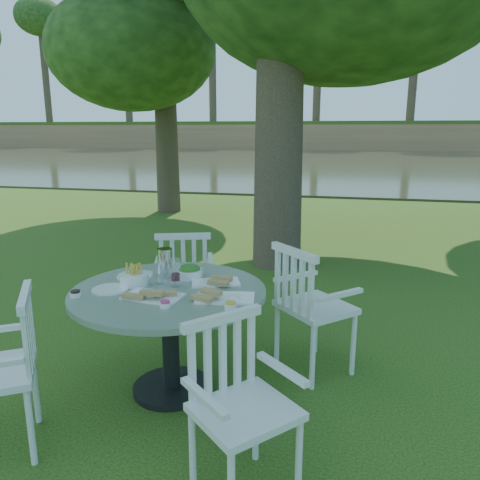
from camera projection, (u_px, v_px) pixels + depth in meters
name	position (u px, v px, depth m)	size (l,w,h in m)	color
ground	(235.00, 335.00, 4.28)	(140.00, 140.00, 0.00)	#1E3C0C
table	(169.00, 310.00, 3.24)	(1.34, 1.34, 0.77)	black
chair_ne	(306.00, 300.00, 3.50)	(0.69, 0.69, 1.00)	silver
chair_nw	(184.00, 273.00, 4.24)	(0.60, 0.58, 0.95)	silver
chair_sw	(10.00, 360.00, 2.67)	(0.63, 0.64, 0.95)	silver
chair_se	(235.00, 391.00, 2.37)	(0.64, 0.64, 0.92)	silver
tableware	(166.00, 279.00, 3.29)	(1.21, 0.72, 0.22)	white
river	(333.00, 163.00, 26.07)	(100.00, 28.00, 0.12)	#2E321D
far_bank	(348.00, 66.00, 41.49)	(100.00, 18.00, 15.20)	#926744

